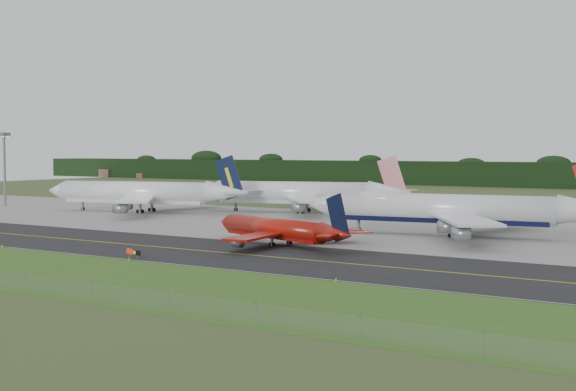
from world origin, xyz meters
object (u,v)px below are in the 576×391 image
(jet_ba_747, at_px, (451,209))
(jet_red_737, at_px, (281,230))
(floodlight_mast, at_px, (4,156))
(taxiway_sign, at_px, (133,252))
(jet_star_tail, at_px, (303,194))
(jet_navy_gold, at_px, (145,194))

(jet_ba_747, relative_size, jet_red_737, 1.72)
(jet_ba_747, xyz_separation_m, floodlight_mast, (-153.04, 7.45, 10.56))
(jet_red_737, distance_m, floodlight_mast, 138.50)
(jet_red_737, height_order, taxiway_sign, jet_red_737)
(jet_ba_747, xyz_separation_m, jet_star_tail, (-58.67, 36.04, -0.11))
(jet_navy_gold, height_order, taxiway_sign, jet_navy_gold)
(jet_star_tail, xyz_separation_m, taxiway_sign, (27.45, -97.24, -4.44))
(jet_navy_gold, distance_m, floodlight_mast, 56.99)
(jet_navy_gold, xyz_separation_m, floodlight_mast, (-55.74, -5.10, 10.73))
(jet_ba_747, xyz_separation_m, taxiway_sign, (-31.22, -61.20, -4.55))
(jet_navy_gold, bearing_deg, jet_red_737, -30.51)
(jet_ba_747, relative_size, jet_navy_gold, 1.03)
(jet_navy_gold, bearing_deg, jet_ba_747, -7.35)
(jet_ba_747, height_order, jet_red_737, jet_ba_747)
(jet_red_737, relative_size, jet_navy_gold, 0.60)
(jet_navy_gold, bearing_deg, jet_star_tail, 31.30)
(floodlight_mast, bearing_deg, jet_star_tail, 16.85)
(floodlight_mast, distance_m, taxiway_sign, 140.64)
(floodlight_mast, bearing_deg, jet_red_737, -16.79)
(jet_red_737, distance_m, jet_star_tail, 78.11)
(jet_star_tail, distance_m, floodlight_mast, 99.18)
(jet_ba_747, height_order, floodlight_mast, floodlight_mast)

